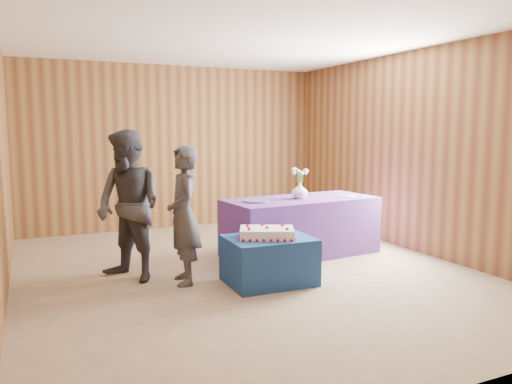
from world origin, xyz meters
TOP-DOWN VIEW (x-y plane):
  - ground at (0.00, 0.00)m, footprint 6.00×6.00m
  - room_shell at (0.00, 0.00)m, footprint 5.04×6.04m
  - cake_table at (0.06, -0.49)m, footprint 0.92×0.72m
  - serving_table at (0.99, 0.46)m, footprint 2.07×1.07m
  - sheet_cake at (0.04, -0.49)m, footprint 0.71×0.61m
  - vase at (0.97, 0.45)m, footprint 0.22×0.22m
  - flower_spray at (0.97, 0.45)m, footprint 0.23×0.22m
  - platter at (0.33, 0.42)m, footprint 0.44×0.44m
  - plate at (1.64, 0.34)m, footprint 0.26×0.26m
  - cake_slice at (1.64, 0.34)m, footprint 0.08×0.07m
  - knife at (1.73, 0.22)m, footprint 0.24×0.14m
  - guest_left at (-0.77, -0.12)m, footprint 0.40×0.57m
  - guest_right at (-1.27, 0.23)m, footprint 0.96×1.01m

SIDE VIEW (x-z plane):
  - ground at x=0.00m, z-range 0.00..0.00m
  - cake_table at x=0.06m, z-range 0.00..0.50m
  - serving_table at x=0.99m, z-range 0.00..0.75m
  - sheet_cake at x=0.04m, z-range 0.48..0.62m
  - guest_left at x=-0.77m, z-range 0.00..1.49m
  - knife at x=1.73m, z-range 0.75..0.75m
  - plate at x=1.64m, z-range 0.75..0.76m
  - platter at x=0.33m, z-range 0.75..0.77m
  - cake_slice at x=1.64m, z-range 0.75..0.83m
  - guest_right at x=-1.27m, z-range 0.00..1.65m
  - vase at x=0.97m, z-range 0.75..0.96m
  - flower_spray at x=0.97m, z-range 1.02..1.19m
  - room_shell at x=0.00m, z-range 0.44..3.16m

